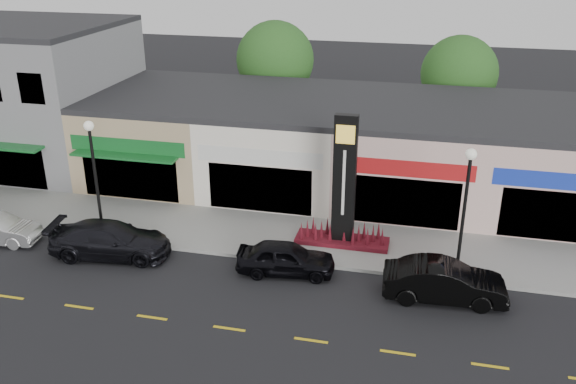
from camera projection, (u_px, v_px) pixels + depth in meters
The scene contains 16 objects.
ground at pixel (253, 285), 24.58m from camera, with size 120.00×120.00×0.00m, color black.
sidewalk at pixel (279, 236), 28.44m from camera, with size 52.00×4.30×0.15m, color gray.
curb at pixel (266, 259), 26.43m from camera, with size 52.00×0.20×0.15m, color gray.
building_grey_2story at pixel (20, 93), 37.01m from camera, with size 12.00×10.95×8.30m.
shop_beige at pixel (167, 131), 35.68m from camera, with size 7.00×10.85×4.80m.
shop_cream at pixel (283, 139), 34.22m from camera, with size 7.00×10.01×4.80m.
shop_pink_w at pixel (410, 149), 32.75m from camera, with size 7.00×10.01×4.80m.
shop_pink_e at pixel (548, 159), 31.28m from camera, with size 7.00×10.01×4.80m.
tree_rear_west at pixel (275, 60), 40.82m from camera, with size 5.20×5.20×7.83m.
tree_rear_mid at pixel (459, 74), 38.43m from camera, with size 4.80×4.80×7.29m.
lamp_west_near at pixel (94, 167), 27.13m from camera, with size 0.44×0.44×5.47m.
lamp_east_near at pixel (465, 201), 23.77m from camera, with size 0.44×0.44×5.47m.
pylon_sign at pixel (344, 200), 26.81m from camera, with size 4.20×1.30×6.00m.
car_dark_sedan at pixel (110, 240), 26.58m from camera, with size 5.25×2.13×1.52m, color black.
car_black_sedan at pixel (286, 258), 25.23m from camera, with size 4.07×1.64×1.39m, color black.
car_black_conv at pixel (445, 282), 23.37m from camera, with size 4.69×1.63×1.54m, color black.
Camera 1 is at (6.22, -20.23, 13.14)m, focal length 38.00 mm.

